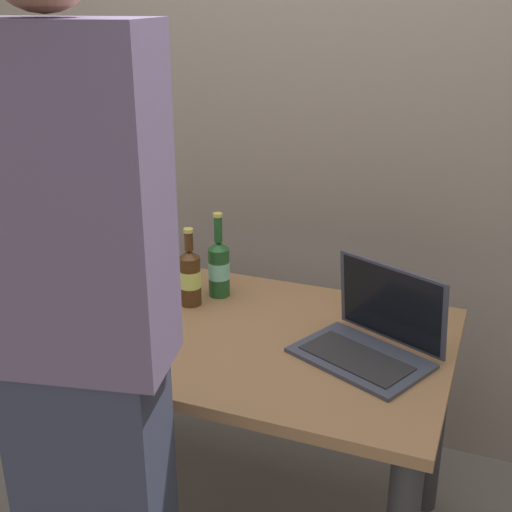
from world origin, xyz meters
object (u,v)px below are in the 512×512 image
(laptop, at_px, (372,336))
(beer_bottle_green, at_px, (219,267))
(person_figure, at_px, (83,359))
(coffee_mug, at_px, (105,340))
(beer_bottle_brown, at_px, (190,276))

(laptop, xyz_separation_m, beer_bottle_green, (-0.56, 0.21, 0.05))
(person_figure, relative_size, coffee_mug, 17.16)
(beer_bottle_brown, xyz_separation_m, person_figure, (0.13, -0.75, 0.13))
(laptop, height_order, person_figure, person_figure)
(person_figure, bearing_deg, beer_bottle_green, 94.89)
(beer_bottle_brown, relative_size, person_figure, 0.14)
(laptop, xyz_separation_m, coffee_mug, (-0.68, -0.29, -0.00))
(person_figure, bearing_deg, beer_bottle_brown, 99.84)
(beer_bottle_green, bearing_deg, beer_bottle_brown, -120.23)
(person_figure, distance_m, coffee_mug, 0.44)
(beer_bottle_green, height_order, coffee_mug, beer_bottle_green)
(coffee_mug, bearing_deg, laptop, 23.11)
(coffee_mug, bearing_deg, beer_bottle_green, 76.42)
(person_figure, height_order, coffee_mug, person_figure)
(beer_bottle_brown, xyz_separation_m, beer_bottle_green, (0.06, 0.10, 0.00))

